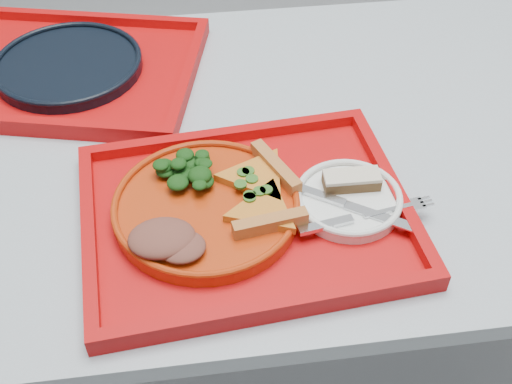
# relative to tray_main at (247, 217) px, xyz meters

# --- Properties ---
(ground) EXTENTS (10.00, 10.00, 0.00)m
(ground) POSITION_rel_tray_main_xyz_m (0.17, 0.18, -0.76)
(ground) COLOR gray
(ground) RESTS_ON ground
(table) EXTENTS (1.60, 0.80, 0.75)m
(table) POSITION_rel_tray_main_xyz_m (0.17, 0.18, -0.08)
(table) COLOR #99A2AB
(table) RESTS_ON ground
(tray_main) EXTENTS (0.48, 0.39, 0.01)m
(tray_main) POSITION_rel_tray_main_xyz_m (0.00, 0.00, 0.00)
(tray_main) COLOR #B5090A
(tray_main) RESTS_ON table
(tray_far) EXTENTS (0.52, 0.45, 0.01)m
(tray_far) POSITION_rel_tray_main_xyz_m (-0.27, 0.39, 0.00)
(tray_far) COLOR #B5090A
(tray_far) RESTS_ON table
(dinner_plate) EXTENTS (0.26, 0.26, 0.02)m
(dinner_plate) POSITION_rel_tray_main_xyz_m (-0.05, 0.01, 0.02)
(dinner_plate) COLOR #AF2E0B
(dinner_plate) RESTS_ON tray_main
(side_plate) EXTENTS (0.15, 0.15, 0.01)m
(side_plate) POSITION_rel_tray_main_xyz_m (0.14, -0.00, 0.01)
(side_plate) COLOR white
(side_plate) RESTS_ON tray_main
(navy_plate) EXTENTS (0.26, 0.26, 0.02)m
(navy_plate) POSITION_rel_tray_main_xyz_m (-0.27, 0.39, 0.01)
(navy_plate) COLOR black
(navy_plate) RESTS_ON tray_far
(pizza_slice_a) EXTENTS (0.12, 0.13, 0.02)m
(pizza_slice_a) POSITION_rel_tray_main_xyz_m (0.02, -0.02, 0.03)
(pizza_slice_a) COLOR gold
(pizza_slice_a) RESTS_ON dinner_plate
(pizza_slice_b) EXTENTS (0.16, 0.15, 0.02)m
(pizza_slice_b) POSITION_rel_tray_main_xyz_m (0.02, 0.05, 0.03)
(pizza_slice_b) COLOR gold
(pizza_slice_b) RESTS_ON dinner_plate
(salad_heap) EXTENTS (0.09, 0.08, 0.04)m
(salad_heap) POSITION_rel_tray_main_xyz_m (-0.08, 0.06, 0.04)
(salad_heap) COLOR black
(salad_heap) RESTS_ON dinner_plate
(meat_portion) EXTENTS (0.09, 0.07, 0.03)m
(meat_portion) POSITION_rel_tray_main_xyz_m (-0.12, -0.06, 0.04)
(meat_portion) COLOR brown
(meat_portion) RESTS_ON dinner_plate
(dessert_bar) EXTENTS (0.08, 0.03, 0.02)m
(dessert_bar) POSITION_rel_tray_main_xyz_m (0.15, 0.02, 0.03)
(dessert_bar) COLOR #462E17
(dessert_bar) RESTS_ON side_plate
(knife) EXTENTS (0.16, 0.12, 0.01)m
(knife) POSITION_rel_tray_main_xyz_m (0.15, -0.02, 0.02)
(knife) COLOR silver
(knife) RESTS_ON side_plate
(fork) EXTENTS (0.19, 0.05, 0.01)m
(fork) POSITION_rel_tray_main_xyz_m (0.15, -0.04, 0.02)
(fork) COLOR silver
(fork) RESTS_ON side_plate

